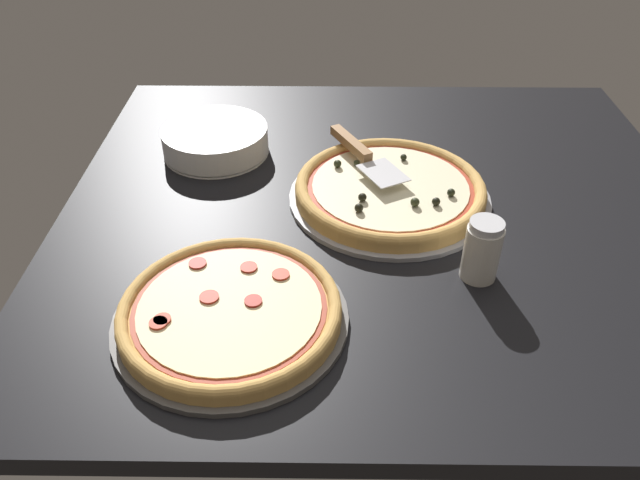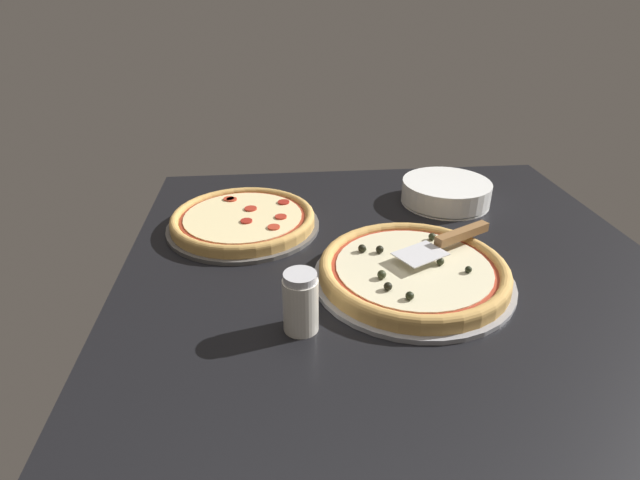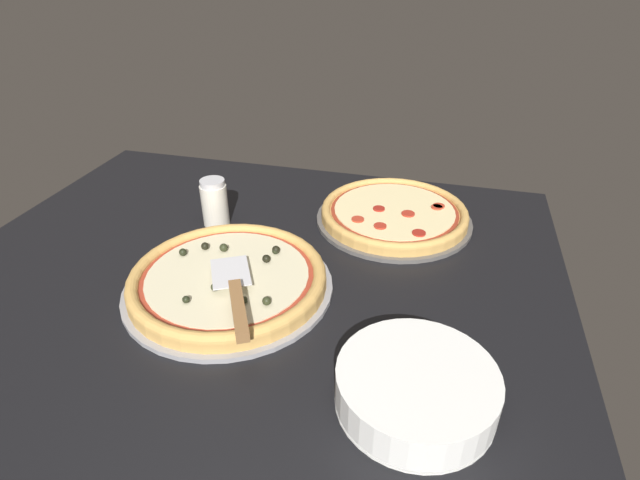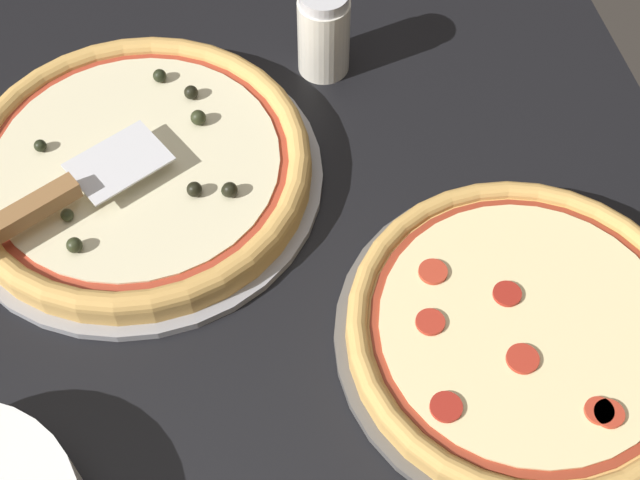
{
  "view_description": "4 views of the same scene",
  "coord_description": "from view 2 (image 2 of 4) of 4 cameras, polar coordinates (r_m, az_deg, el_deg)",
  "views": [
    {
      "loc": [
        11.59,
        106.17,
        71.6
      ],
      "look_at": [
        12.68,
        15.9,
        3.0
      ],
      "focal_mm": 35.0,
      "sensor_mm": 36.0,
      "label": 1
    },
    {
      "loc": [
        -87.12,
        25.5,
        56.37
      ],
      "look_at": [
        12.68,
        15.9,
        3.0
      ],
      "focal_mm": 28.0,
      "sensor_mm": 36.0,
      "label": 2
    },
    {
      "loc": [
        36.37,
        -75.27,
        60.63
      ],
      "look_at": [
        12.68,
        15.9,
        3.0
      ],
      "focal_mm": 28.0,
      "sensor_mm": 36.0,
      "label": 3
    },
    {
      "loc": [
        64.32,
        5.44,
        80.01
      ],
      "look_at": [
        12.68,
        15.9,
        3.0
      ],
      "focal_mm": 50.0,
      "sensor_mm": 36.0,
      "label": 4
    }
  ],
  "objects": [
    {
      "name": "ground_plane",
      "position": [
        1.08,
        9.13,
        -5.03
      ],
      "size": [
        130.46,
        119.19,
        3.6
      ],
      "primitive_type": "cube",
      "color": "black"
    },
    {
      "name": "pizza_front",
      "position": [
        1.05,
        10.61,
        -3.31
      ],
      "size": [
        39.06,
        39.06,
        4.36
      ],
      "color": "tan",
      "rests_on": "pizza_pan_front"
    },
    {
      "name": "parmesan_shaker",
      "position": [
        0.88,
        -2.23,
        -7.12
      ],
      "size": [
        6.36,
        6.36,
        11.59
      ],
      "color": "silver",
      "rests_on": "ground_plane"
    },
    {
      "name": "serving_spatula",
      "position": [
        1.12,
        15.03,
        0.27
      ],
      "size": [
        15.85,
        24.25,
        2.0
      ],
      "color": "silver",
      "rests_on": "pizza_front"
    },
    {
      "name": "plate_stack",
      "position": [
        1.43,
        14.18,
        5.33
      ],
      "size": [
        24.21,
        24.21,
        6.3
      ],
      "color": "white",
      "rests_on": "ground_plane"
    },
    {
      "name": "pizza_pan_back",
      "position": [
        1.27,
        -8.71,
        1.63
      ],
      "size": [
        38.12,
        38.12,
        1.0
      ],
      "primitive_type": "cylinder",
      "color": "#565451",
      "rests_on": "ground_plane"
    },
    {
      "name": "pizza_back",
      "position": [
        1.26,
        -8.77,
        2.46
      ],
      "size": [
        35.84,
        35.84,
        3.02
      ],
      "color": "tan",
      "rests_on": "pizza_pan_back"
    },
    {
      "name": "pizza_pan_front",
      "position": [
        1.06,
        10.51,
        -4.35
      ],
      "size": [
        41.56,
        41.56,
        1.0
      ],
      "primitive_type": "cylinder",
      "color": "#939399",
      "rests_on": "ground_plane"
    }
  ]
}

